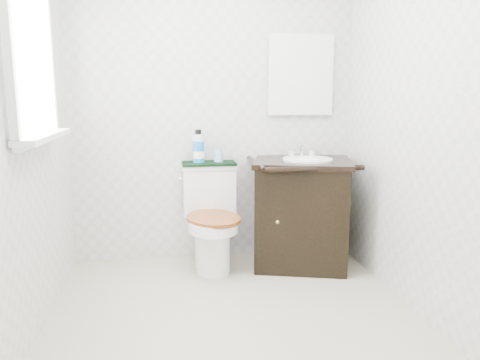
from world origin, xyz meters
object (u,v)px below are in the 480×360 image
object	(u,v)px
toilet	(211,223)
mouthwash_bottle	(198,148)
trash_bin	(274,241)
vanity	(301,210)
cup	(219,156)

from	to	relation	value
toilet	mouthwash_bottle	world-z (taller)	mouthwash_bottle
toilet	trash_bin	distance (m)	0.53
vanity	cup	size ratio (longest dim) A/B	10.40
mouthwash_bottle	cup	size ratio (longest dim) A/B	2.82
vanity	trash_bin	bearing A→B (deg)	152.08
vanity	cup	world-z (taller)	vanity
toilet	vanity	bearing A→B (deg)	-5.45
trash_bin	toilet	bearing A→B (deg)	-176.02
toilet	cup	xyz separation A→B (m)	(0.08, 0.14, 0.49)
trash_bin	cup	world-z (taller)	cup
trash_bin	cup	bearing A→B (deg)	166.05
mouthwash_bottle	toilet	bearing A→B (deg)	-59.01
vanity	trash_bin	distance (m)	0.35
toilet	trash_bin	xyz separation A→B (m)	(0.50, 0.03, -0.18)
trash_bin	mouthwash_bottle	distance (m)	0.95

